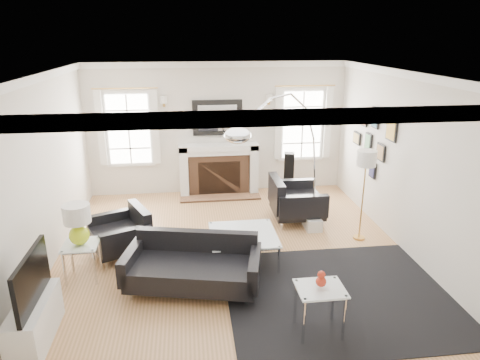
{
  "coord_description": "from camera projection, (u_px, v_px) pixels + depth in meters",
  "views": [
    {
      "loc": [
        -0.66,
        -6.0,
        3.31
      ],
      "look_at": [
        0.14,
        0.3,
        1.15
      ],
      "focal_mm": 32.0,
      "sensor_mm": 36.0,
      "label": 1
    }
  ],
  "objects": [
    {
      "name": "floor",
      "position": [
        234.0,
        255.0,
        6.79
      ],
      "size": [
        6.0,
        6.0,
        0.0
      ],
      "primitive_type": "plane",
      "color": "#A07143",
      "rests_on": "ground"
    },
    {
      "name": "back_wall",
      "position": [
        218.0,
        129.0,
        9.15
      ],
      "size": [
        5.5,
        0.04,
        2.8
      ],
      "primitive_type": "cube",
      "color": "beige",
      "rests_on": "floor"
    },
    {
      "name": "front_wall",
      "position": [
        274.0,
        280.0,
        3.52
      ],
      "size": [
        5.5,
        0.04,
        2.8
      ],
      "primitive_type": "cube",
      "color": "beige",
      "rests_on": "floor"
    },
    {
      "name": "left_wall",
      "position": [
        39.0,
        178.0,
        6.01
      ],
      "size": [
        0.04,
        6.0,
        2.8
      ],
      "primitive_type": "cube",
      "color": "beige",
      "rests_on": "floor"
    },
    {
      "name": "right_wall",
      "position": [
        408.0,
        164.0,
        6.66
      ],
      "size": [
        0.04,
        6.0,
        2.8
      ],
      "primitive_type": "cube",
      "color": "beige",
      "rests_on": "floor"
    },
    {
      "name": "ceiling",
      "position": [
        233.0,
        74.0,
        5.88
      ],
      "size": [
        5.5,
        6.0,
        0.02
      ],
      "primitive_type": "cube",
      "color": "white",
      "rests_on": "back_wall"
    },
    {
      "name": "crown_molding",
      "position": [
        233.0,
        79.0,
        5.9
      ],
      "size": [
        5.5,
        6.0,
        0.12
      ],
      "primitive_type": "cube",
      "color": "white",
      "rests_on": "back_wall"
    },
    {
      "name": "fireplace",
      "position": [
        219.0,
        170.0,
        9.23
      ],
      "size": [
        1.7,
        0.69,
        1.11
      ],
      "color": "white",
      "rests_on": "floor"
    },
    {
      "name": "mantel_mirror",
      "position": [
        217.0,
        118.0,
        9.03
      ],
      "size": [
        1.05,
        0.07,
        0.75
      ],
      "color": "black",
      "rests_on": "back_wall"
    },
    {
      "name": "window_left",
      "position": [
        129.0,
        129.0,
        8.86
      ],
      "size": [
        1.24,
        0.15,
        1.62
      ],
      "color": "white",
      "rests_on": "back_wall"
    },
    {
      "name": "window_right",
      "position": [
        302.0,
        125.0,
        9.3
      ],
      "size": [
        1.24,
        0.15,
        1.62
      ],
      "color": "white",
      "rests_on": "back_wall"
    },
    {
      "name": "gallery_wall",
      "position": [
        372.0,
        137.0,
        7.83
      ],
      "size": [
        0.04,
        1.73,
        1.29
      ],
      "color": "black",
      "rests_on": "right_wall"
    },
    {
      "name": "tv_unit",
      "position": [
        34.0,
        316.0,
        4.79
      ],
      "size": [
        0.35,
        1.0,
        1.09
      ],
      "color": "white",
      "rests_on": "floor"
    },
    {
      "name": "area_rug",
      "position": [
        340.0,
        294.0,
        5.74
      ],
      "size": [
        3.03,
        2.54,
        0.01
      ],
      "primitive_type": "cube",
      "rotation": [
        0.0,
        0.0,
        -0.01
      ],
      "color": "black",
      "rests_on": "floor"
    },
    {
      "name": "sofa",
      "position": [
        193.0,
        266.0,
        5.83
      ],
      "size": [
        1.95,
        1.21,
        0.59
      ],
      "color": "black",
      "rests_on": "floor"
    },
    {
      "name": "armchair_left",
      "position": [
        123.0,
        233.0,
        6.75
      ],
      "size": [
        1.09,
        1.14,
        0.61
      ],
      "color": "black",
      "rests_on": "floor"
    },
    {
      "name": "armchair_right",
      "position": [
        294.0,
        201.0,
        7.94
      ],
      "size": [
        0.93,
        1.03,
        0.69
      ],
      "color": "black",
      "rests_on": "floor"
    },
    {
      "name": "coffee_table",
      "position": [
        243.0,
        236.0,
        6.5
      ],
      "size": [
        1.0,
        1.0,
        0.45
      ],
      "color": "silver",
      "rests_on": "floor"
    },
    {
      "name": "side_table_left",
      "position": [
        81.0,
        251.0,
        6.02
      ],
      "size": [
        0.49,
        0.49,
        0.53
      ],
      "color": "silver",
      "rests_on": "floor"
    },
    {
      "name": "nesting_table",
      "position": [
        320.0,
        297.0,
        4.88
      ],
      "size": [
        0.54,
        0.46,
        0.6
      ],
      "color": "silver",
      "rests_on": "floor"
    },
    {
      "name": "gourd_lamp",
      "position": [
        78.0,
        222.0,
        5.87
      ],
      "size": [
        0.37,
        0.37,
        0.59
      ],
      "color": "#C5E41C",
      "rests_on": "side_table_left"
    },
    {
      "name": "orange_vase",
      "position": [
        321.0,
        280.0,
        4.8
      ],
      "size": [
        0.12,
        0.12,
        0.19
      ],
      "color": "#B02A16",
      "rests_on": "nesting_table"
    },
    {
      "name": "arc_floor_lamp",
      "position": [
        281.0,
        166.0,
        6.58
      ],
      "size": [
        1.83,
        1.69,
        2.59
      ],
      "color": "white",
      "rests_on": "floor"
    },
    {
      "name": "stick_floor_lamp",
      "position": [
        366.0,
        163.0,
        6.9
      ],
      "size": [
        0.32,
        0.32,
        1.56
      ],
      "color": "gold",
      "rests_on": "floor"
    },
    {
      "name": "speaker_tower",
      "position": [
        289.0,
        176.0,
        8.95
      ],
      "size": [
        0.24,
        0.24,
        1.01
      ],
      "primitive_type": "cube",
      "rotation": [
        0.0,
        0.0,
        -0.2
      ],
      "color": "black",
      "rests_on": "floor"
    }
  ]
}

